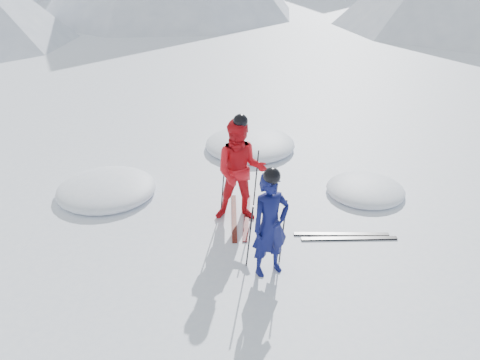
{
  "coord_description": "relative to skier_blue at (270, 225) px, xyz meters",
  "views": [
    {
      "loc": [
        -2.62,
        -7.14,
        5.0
      ],
      "look_at": [
        -1.9,
        0.5,
        1.1
      ],
      "focal_mm": 38.0,
      "sensor_mm": 36.0,
      "label": 1
    }
  ],
  "objects": [
    {
      "name": "ground",
      "position": [
        1.54,
        0.6,
        -0.86
      ],
      "size": [
        160.0,
        160.0,
        0.0
      ],
      "primitive_type": "plane",
      "color": "white",
      "rests_on": "ground"
    },
    {
      "name": "skier_blue",
      "position": [
        0.0,
        0.0,
        0.0
      ],
      "size": [
        0.74,
        0.62,
        1.72
      ],
      "primitive_type": "imported",
      "rotation": [
        0.0,
        0.0,
        0.38
      ],
      "color": "#0C114B",
      "rests_on": "ground"
    },
    {
      "name": "skier_red",
      "position": [
        -0.3,
        1.68,
        0.12
      ],
      "size": [
        1.03,
        0.84,
        1.96
      ],
      "primitive_type": "imported",
      "rotation": [
        0.0,
        0.0,
        -0.11
      ],
      "color": "red",
      "rests_on": "ground"
    },
    {
      "name": "pole_blue_left",
      "position": [
        -0.3,
        0.15,
        -0.29
      ],
      "size": [
        0.12,
        0.08,
        1.15
      ],
      "primitive_type": "cylinder",
      "rotation": [
        0.05,
        0.08,
        0.0
      ],
      "color": "black",
      "rests_on": "ground"
    },
    {
      "name": "pole_blue_right",
      "position": [
        0.25,
        0.25,
        -0.29
      ],
      "size": [
        0.12,
        0.07,
        1.15
      ],
      "primitive_type": "cylinder",
      "rotation": [
        -0.04,
        0.08,
        0.0
      ],
      "color": "black",
      "rests_on": "ground"
    },
    {
      "name": "pole_red_left",
      "position": [
        -0.6,
        1.93,
        -0.21
      ],
      "size": [
        0.13,
        0.1,
        1.3
      ],
      "primitive_type": "cylinder",
      "rotation": [
        0.06,
        0.08,
        0.0
      ],
      "color": "black",
      "rests_on": "ground"
    },
    {
      "name": "pole_red_right",
      "position": [
        -0.0,
        1.83,
        -0.21
      ],
      "size": [
        0.13,
        0.09,
        1.3
      ],
      "primitive_type": "cylinder",
      "rotation": [
        -0.05,
        0.08,
        0.0
      ],
      "color": "black",
      "rests_on": "ground"
    },
    {
      "name": "ski_worn_left",
      "position": [
        -0.42,
        1.68,
        -0.85
      ],
      "size": [
        0.21,
        1.7,
        0.03
      ],
      "primitive_type": "cube",
      "rotation": [
        0.0,
        0.0,
        -0.07
      ],
      "color": "black",
      "rests_on": "ground"
    },
    {
      "name": "ski_worn_right",
      "position": [
        -0.18,
        1.68,
        -0.85
      ],
      "size": [
        0.33,
        1.7,
        0.03
      ],
      "primitive_type": "cube",
      "rotation": [
        0.0,
        0.0,
        -0.14
      ],
      "color": "black",
      "rests_on": "ground"
    },
    {
      "name": "ski_loose_a",
      "position": [
        1.45,
        0.92,
        -0.85
      ],
      "size": [
        1.7,
        0.27,
        0.03
      ],
      "primitive_type": "cube",
      "rotation": [
        0.0,
        0.0,
        1.47
      ],
      "color": "black",
      "rests_on": "ground"
    },
    {
      "name": "ski_loose_b",
      "position": [
        1.55,
        0.77,
        -0.85
      ],
      "size": [
        1.7,
        0.21,
        0.03
      ],
      "primitive_type": "cube",
      "rotation": [
        0.0,
        0.0,
        1.5
      ],
      "color": "black",
      "rests_on": "ground"
    },
    {
      "name": "snow_lumps",
      "position": [
        -0.53,
        3.78,
        -0.86
      ],
      "size": [
        7.14,
        4.46,
        0.49
      ],
      "color": "white",
      "rests_on": "ground"
    }
  ]
}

